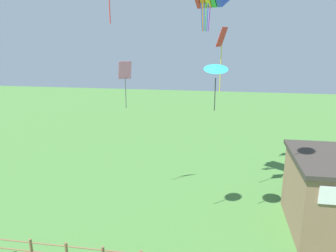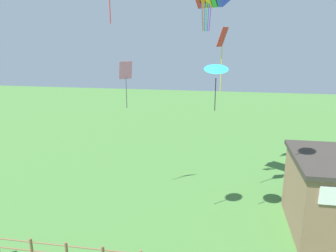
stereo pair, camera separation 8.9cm
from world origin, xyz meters
name	(u,v)px [view 1 (the left image)]	position (x,y,z in m)	size (l,w,h in m)	color
kite_pink_diamond	(125,75)	(-3.73, 14.94, 8.12)	(0.85, 0.68, 3.02)	pink
kite_cyan_delta	(216,69)	(2.03, 11.90, 8.87)	(1.35, 1.32, 2.48)	#2DB2C6
kite_red_diamond	(221,46)	(2.25, 15.03, 9.95)	(0.70, 0.94, 3.87)	red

